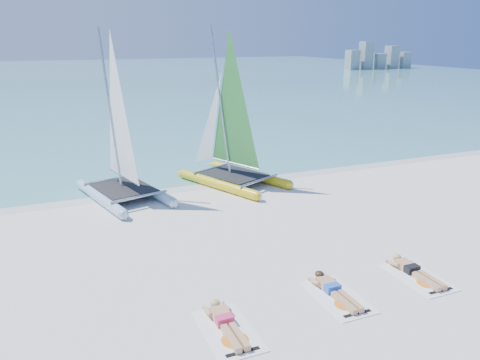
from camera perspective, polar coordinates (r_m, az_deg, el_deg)
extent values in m
plane|color=silver|center=(14.42, 1.32, -6.68)|extent=(140.00, 140.00, 0.00)
cube|color=#78C9C3|center=(75.47, -18.90, 11.76)|extent=(140.00, 115.00, 0.01)
cube|color=silver|center=(19.26, -5.33, -0.55)|extent=(140.00, 1.40, 0.01)
cube|color=#8E969C|center=(91.38, 13.54, 14.06)|extent=(2.00, 2.00, 3.50)
cube|color=#8E969C|center=(93.14, 15.12, 14.46)|extent=(2.00, 2.00, 5.00)
cube|color=#8E969C|center=(95.03, 16.54, 13.72)|extent=(2.00, 2.00, 2.80)
cube|color=#8E969C|center=(96.90, 18.01, 14.07)|extent=(2.00, 2.00, 4.20)
cube|color=#8E969C|center=(98.88, 19.34, 13.64)|extent=(2.00, 2.00, 3.00)
cylinder|color=#BEE6F9|center=(17.81, -16.69, -2.09)|extent=(1.39, 4.16, 0.37)
cone|color=#BEE6F9|center=(19.91, -19.06, -0.30)|extent=(0.47, 0.61, 0.35)
cylinder|color=#BEE6F9|center=(18.48, -11.28, -0.99)|extent=(1.39, 4.16, 0.37)
cone|color=#BEE6F9|center=(20.51, -14.11, 0.63)|extent=(0.47, 0.61, 0.35)
cube|color=black|center=(18.06, -13.98, -0.88)|extent=(2.32, 2.68, 0.03)
cylinder|color=#B8BBBF|center=(18.10, -15.59, 8.43)|extent=(0.36, 1.09, 5.78)
cylinder|color=yellow|center=(18.64, -2.76, -0.50)|extent=(2.06, 4.05, 0.38)
cone|color=yellow|center=(20.34, -7.34, 0.88)|extent=(0.55, 0.64, 0.36)
cylinder|color=yellow|center=(19.94, 1.19, 0.70)|extent=(2.06, 4.05, 0.38)
cone|color=yellow|center=(21.54, -3.43, 1.91)|extent=(0.55, 0.64, 0.36)
cube|color=black|center=(19.22, -0.72, 0.74)|extent=(2.62, 2.89, 0.03)
cylinder|color=#B8BBBF|center=(19.15, -2.41, 9.63)|extent=(0.53, 1.06, 5.87)
cube|color=white|center=(10.12, -1.41, -17.89)|extent=(1.00, 1.85, 0.02)
cube|color=tan|center=(10.39, -2.31, -16.13)|extent=(0.36, 0.55, 0.17)
cube|color=#E93663|center=(10.23, -1.90, -16.68)|extent=(0.37, 0.22, 0.17)
cube|color=tan|center=(9.79, -0.58, -18.68)|extent=(0.31, 0.85, 0.13)
sphere|color=tan|center=(10.66, -3.03, -14.94)|extent=(0.21, 0.21, 0.21)
ellipsoid|color=tan|center=(10.65, -3.05, -14.73)|extent=(0.22, 0.24, 0.15)
cube|color=white|center=(11.44, 11.82, -13.79)|extent=(1.00, 1.85, 0.02)
cube|color=tan|center=(11.69, 10.65, -12.38)|extent=(0.36, 0.55, 0.17)
cube|color=blue|center=(11.54, 11.21, -12.79)|extent=(0.37, 0.22, 0.17)
cube|color=tan|center=(11.14, 12.94, -14.31)|extent=(0.31, 0.85, 0.13)
sphere|color=tan|center=(11.94, 9.68, -11.43)|extent=(0.21, 0.21, 0.21)
ellipsoid|color=#342113|center=(11.93, 9.67, -11.25)|extent=(0.22, 0.24, 0.15)
cube|color=white|center=(12.85, 20.87, -10.98)|extent=(1.00, 1.85, 0.02)
cube|color=tan|center=(13.07, 19.64, -9.80)|extent=(0.36, 0.55, 0.17)
cube|color=black|center=(12.94, 20.23, -10.12)|extent=(0.37, 0.22, 0.17)
cube|color=tan|center=(12.58, 22.07, -11.34)|extent=(0.31, 0.85, 0.13)
sphere|color=tan|center=(13.30, 18.59, -9.03)|extent=(0.21, 0.21, 0.21)
ellipsoid|color=tan|center=(13.28, 18.58, -8.86)|extent=(0.22, 0.24, 0.15)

